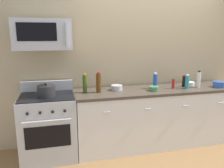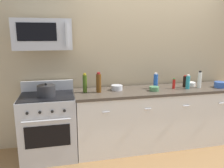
% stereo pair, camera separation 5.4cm
% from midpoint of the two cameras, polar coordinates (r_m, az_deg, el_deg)
% --- Properties ---
extents(ground_plane, '(6.84, 6.84, 0.00)m').
position_cam_midpoint_polar(ground_plane, '(3.88, 11.59, -14.56)').
color(ground_plane, olive).
extents(back_wall, '(5.70, 0.10, 2.70)m').
position_cam_midpoint_polar(back_wall, '(3.86, 9.95, 6.37)').
color(back_wall, tan).
rests_on(back_wall, ground_plane).
extents(counter_unit, '(2.61, 0.66, 0.92)m').
position_cam_midpoint_polar(counter_unit, '(3.70, 11.90, -8.19)').
color(counter_unit, silver).
rests_on(counter_unit, ground_plane).
extents(range_oven, '(0.76, 0.69, 1.07)m').
position_cam_midpoint_polar(range_oven, '(3.39, -15.38, -10.15)').
color(range_oven, '#B7BABF').
rests_on(range_oven, ground_plane).
extents(microwave, '(0.74, 0.44, 0.40)m').
position_cam_midpoint_polar(microwave, '(3.19, -16.69, 12.01)').
color(microwave, '#B7BABF').
extents(bottle_hot_sauce_red, '(0.04, 0.04, 0.16)m').
position_cam_midpoint_polar(bottle_hot_sauce_red, '(3.64, 15.92, 0.06)').
color(bottle_hot_sauce_red, '#B21914').
rests_on(bottle_hot_sauce_red, countertop_slab).
extents(bottle_olive_oil, '(0.06, 0.06, 0.28)m').
position_cam_midpoint_polar(bottle_olive_oil, '(3.27, -6.46, 0.17)').
color(bottle_olive_oil, '#385114').
rests_on(bottle_olive_oil, countertop_slab).
extents(bottle_soy_sauce_dark, '(0.06, 0.06, 0.19)m').
position_cam_midpoint_polar(bottle_soy_sauce_dark, '(3.79, 18.48, 0.61)').
color(bottle_soy_sauce_dark, black).
rests_on(bottle_soy_sauce_dark, countertop_slab).
extents(bottle_soda_blue, '(0.07, 0.07, 0.25)m').
position_cam_midpoint_polar(bottle_soda_blue, '(3.57, 11.50, 0.73)').
color(bottle_soda_blue, '#1E4CA5').
rests_on(bottle_soda_blue, countertop_slab).
extents(bottle_wine_amber, '(0.07, 0.07, 0.30)m').
position_cam_midpoint_polar(bottle_wine_amber, '(3.26, -2.95, 0.29)').
color(bottle_wine_amber, '#59330F').
rests_on(bottle_wine_amber, countertop_slab).
extents(bottle_vinegar_white, '(0.06, 0.06, 0.27)m').
position_cam_midpoint_polar(bottle_vinegar_white, '(3.82, 21.82, 1.03)').
color(bottle_vinegar_white, silver).
rests_on(bottle_vinegar_white, countertop_slab).
extents(bottle_dish_soap, '(0.06, 0.06, 0.22)m').
position_cam_midpoint_polar(bottle_dish_soap, '(3.68, 19.20, 0.46)').
color(bottle_dish_soap, teal).
rests_on(bottle_dish_soap, countertop_slab).
extents(bowl_white_ceramic, '(0.17, 0.17, 0.06)m').
position_cam_midpoint_polar(bowl_white_ceramic, '(3.94, 19.70, 0.06)').
color(bowl_white_ceramic, white).
rests_on(bowl_white_ceramic, countertop_slab).
extents(bowl_blue_mixing, '(0.18, 0.18, 0.09)m').
position_cam_midpoint_polar(bowl_blue_mixing, '(3.99, 26.24, -0.12)').
color(bowl_blue_mixing, '#2D519E').
rests_on(bowl_blue_mixing, countertop_slab).
extents(bowl_green_glaze, '(0.15, 0.15, 0.06)m').
position_cam_midpoint_polar(bowl_green_glaze, '(3.43, 11.15, -1.15)').
color(bowl_green_glaze, '#477A4C').
rests_on(bowl_green_glaze, countertop_slab).
extents(bowl_steel_prep, '(0.17, 0.17, 0.08)m').
position_cam_midpoint_polar(bowl_steel_prep, '(3.41, 1.69, -0.89)').
color(bowl_steel_prep, '#B2B5BA').
rests_on(bowl_steel_prep, countertop_slab).
extents(stockpot, '(0.24, 0.24, 0.19)m').
position_cam_midpoint_polar(stockpot, '(3.18, -15.96, -1.64)').
color(stockpot, '#262628').
rests_on(stockpot, range_oven).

